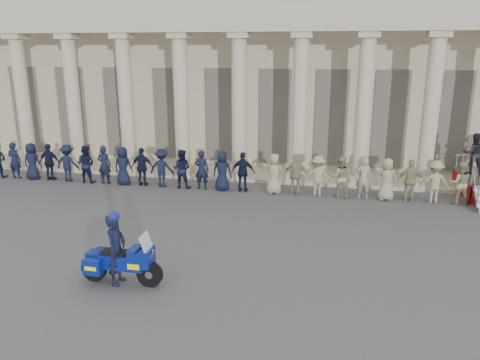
% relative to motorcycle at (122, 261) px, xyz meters
% --- Properties ---
extents(ground, '(90.00, 90.00, 0.00)m').
position_rel_motorcycle_xyz_m(ground, '(2.23, 2.06, -0.59)').
color(ground, '#414144').
rests_on(ground, ground).
extents(building, '(40.00, 12.50, 9.00)m').
position_rel_motorcycle_xyz_m(building, '(2.23, 16.80, 3.93)').
color(building, tan).
rests_on(building, ground).
extents(officer_rank, '(20.29, 0.62, 1.64)m').
position_rel_motorcycle_xyz_m(officer_rank, '(0.11, 8.24, 0.23)').
color(officer_rank, black).
rests_on(officer_rank, ground).
extents(motorcycle, '(2.13, 0.87, 1.37)m').
position_rel_motorcycle_xyz_m(motorcycle, '(0.00, 0.00, 0.00)').
color(motorcycle, black).
rests_on(motorcycle, ground).
extents(rider, '(0.43, 0.66, 1.89)m').
position_rel_motorcycle_xyz_m(rider, '(-0.12, -0.00, 0.34)').
color(rider, black).
rests_on(rider, ground).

